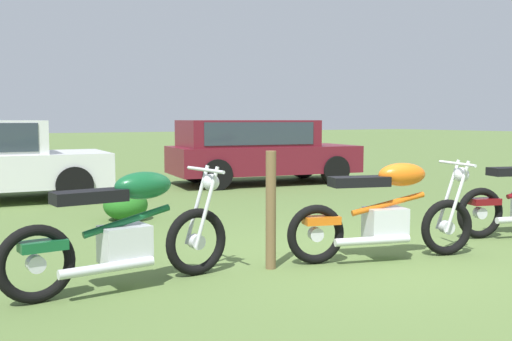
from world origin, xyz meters
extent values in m
plane|color=#567038|center=(0.00, 0.00, 0.00)|extent=(120.00, 120.00, 0.00)
torus|color=black|center=(-1.85, 0.33, 0.31)|extent=(0.63, 0.14, 0.63)
torus|color=black|center=(-3.30, 0.22, 0.31)|extent=(0.63, 0.14, 0.63)
cylinder|color=silver|center=(-1.85, 0.33, 0.31)|extent=(0.15, 0.11, 0.14)
cylinder|color=silver|center=(-3.30, 0.22, 0.31)|extent=(0.15, 0.11, 0.14)
cylinder|color=silver|center=(-1.80, 0.43, 0.65)|extent=(0.27, 0.06, 0.74)
cylinder|color=silver|center=(-1.79, 0.25, 0.65)|extent=(0.27, 0.06, 0.74)
cube|color=silver|center=(-2.55, 0.28, 0.38)|extent=(0.42, 0.33, 0.32)
cylinder|color=#14592D|center=(-2.52, 0.28, 0.58)|extent=(0.79, 0.12, 0.22)
ellipsoid|color=#14592D|center=(-2.37, 0.29, 0.88)|extent=(0.54, 0.30, 0.24)
cube|color=black|center=(-2.85, 0.26, 0.82)|extent=(0.62, 0.28, 0.10)
cube|color=#14592D|center=(-3.24, 0.23, 0.45)|extent=(0.37, 0.21, 0.08)
cylinder|color=silver|center=(-1.75, 0.34, 0.98)|extent=(0.08, 0.64, 0.03)
sphere|color=silver|center=(-1.69, 0.34, 0.86)|extent=(0.17, 0.17, 0.16)
cylinder|color=silver|center=(-2.76, 0.10, 0.24)|extent=(0.80, 0.14, 0.08)
torus|color=black|center=(0.78, -0.32, 0.30)|extent=(0.60, 0.26, 0.60)
torus|color=black|center=(-0.65, 0.10, 0.30)|extent=(0.60, 0.26, 0.60)
cylinder|color=silver|center=(0.78, -0.32, 0.30)|extent=(0.16, 0.14, 0.14)
cylinder|color=silver|center=(-0.65, 0.10, 0.30)|extent=(0.16, 0.14, 0.14)
cylinder|color=silver|center=(0.86, -0.25, 0.64)|extent=(0.27, 0.11, 0.75)
cylinder|color=silver|center=(0.81, -0.43, 0.64)|extent=(0.27, 0.11, 0.75)
cube|color=silver|center=(0.08, -0.12, 0.38)|extent=(0.47, 0.40, 0.32)
cylinder|color=orange|center=(0.11, -0.13, 0.58)|extent=(0.80, 0.29, 0.23)
ellipsoid|color=orange|center=(0.26, -0.17, 0.88)|extent=(0.57, 0.40, 0.24)
cube|color=black|center=(-0.20, -0.03, 0.82)|extent=(0.64, 0.40, 0.10)
cube|color=orange|center=(-0.59, 0.08, 0.44)|extent=(0.40, 0.27, 0.08)
cylinder|color=silver|center=(0.87, -0.35, 0.98)|extent=(0.21, 0.62, 0.03)
sphere|color=silver|center=(0.93, -0.37, 0.86)|extent=(0.20, 0.20, 0.16)
cylinder|color=silver|center=(-0.17, -0.21, 0.24)|extent=(0.79, 0.30, 0.08)
torus|color=black|center=(1.83, 0.08, 0.31)|extent=(0.62, 0.27, 0.62)
cylinder|color=silver|center=(1.83, 0.08, 0.31)|extent=(0.16, 0.14, 0.14)
cube|color=maroon|center=(1.89, 0.06, 0.45)|extent=(0.40, 0.28, 0.08)
cylinder|color=black|center=(-1.50, 7.36, 0.32)|extent=(0.66, 0.28, 0.64)
cylinder|color=black|center=(-1.65, 5.68, 0.32)|extent=(0.66, 0.28, 0.64)
cube|color=maroon|center=(2.83, 6.67, 0.55)|extent=(4.40, 2.36, 0.60)
cube|color=maroon|center=(2.44, 6.74, 1.13)|extent=(3.13, 1.99, 0.60)
cube|color=#2D3842|center=(2.44, 6.74, 1.15)|extent=(2.70, 1.96, 0.48)
cylinder|color=black|center=(4.33, 7.24, 0.32)|extent=(0.67, 0.32, 0.64)
cylinder|color=black|center=(4.08, 5.66, 0.32)|extent=(0.67, 0.32, 0.64)
cylinder|color=black|center=(1.59, 7.68, 0.32)|extent=(0.67, 0.32, 0.64)
cylinder|color=black|center=(1.33, 6.10, 0.32)|extent=(0.67, 0.32, 0.64)
ellipsoid|color=#23691E|center=(-1.45, 3.56, 0.22)|extent=(0.63, 0.63, 0.44)
cylinder|color=brown|center=(-1.13, 0.17, 0.57)|extent=(0.10, 0.10, 1.15)
camera|label=1|loc=(-4.14, -4.53, 1.45)|focal=41.02mm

